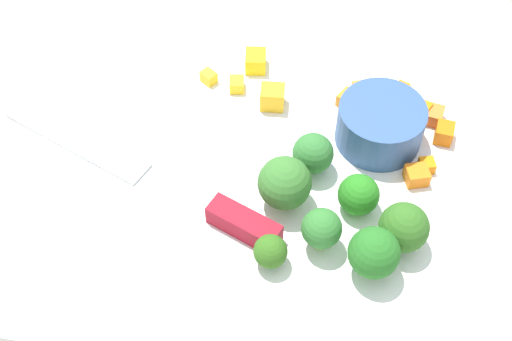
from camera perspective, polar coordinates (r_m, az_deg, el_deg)
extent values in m
plane|color=#9A9785|center=(0.58, 0.00, -1.30)|extent=(4.00, 4.00, 0.00)
cube|color=white|center=(0.58, 0.00, -0.96)|extent=(0.45, 0.35, 0.01)
cylinder|color=#32538B|center=(0.59, 10.42, 3.83)|extent=(0.08, 0.08, 0.04)
cube|color=silver|center=(0.62, -14.83, 2.53)|extent=(0.15, 0.08, 0.00)
cube|color=maroon|center=(0.54, -0.87, -4.56)|extent=(0.06, 0.04, 0.02)
cube|color=orange|center=(0.62, 15.56, 3.06)|extent=(0.02, 0.02, 0.02)
cube|color=orange|center=(0.65, 12.15, 6.68)|extent=(0.02, 0.02, 0.01)
cube|color=orange|center=(0.63, 7.70, 5.98)|extent=(0.02, 0.02, 0.01)
cube|color=orange|center=(0.59, 14.18, 0.41)|extent=(0.02, 0.02, 0.01)
cube|color=orange|center=(0.63, 13.77, 4.84)|extent=(0.02, 0.02, 0.01)
cube|color=orange|center=(0.64, 8.86, 6.64)|extent=(0.02, 0.02, 0.01)
cube|color=orange|center=(0.58, 13.38, -0.40)|extent=(0.02, 0.02, 0.01)
cube|color=orange|center=(0.63, 14.75, 4.51)|extent=(0.02, 0.02, 0.01)
cube|color=yellow|center=(0.64, -1.63, 7.25)|extent=(0.02, 0.02, 0.01)
cube|color=yellow|center=(0.62, 1.56, 6.17)|extent=(0.02, 0.02, 0.02)
cube|color=yellow|center=(0.66, -0.03, 9.20)|extent=(0.02, 0.02, 0.02)
cube|color=yellow|center=(0.65, -4.00, 7.85)|extent=(0.02, 0.02, 0.01)
cylinder|color=#96BF60|center=(0.53, 5.41, -5.82)|extent=(0.01, 0.01, 0.02)
sphere|color=#30732F|center=(0.52, 5.55, -4.87)|extent=(0.03, 0.03, 0.03)
cylinder|color=#83B856|center=(0.56, 8.47, -2.82)|extent=(0.01, 0.01, 0.01)
sphere|color=#26781D|center=(0.55, 8.63, -2.02)|extent=(0.03, 0.03, 0.03)
cylinder|color=#84B167|center=(0.53, 1.20, -7.48)|extent=(0.01, 0.01, 0.01)
sphere|color=#32631C|center=(0.52, 1.22, -6.83)|extent=(0.03, 0.03, 0.03)
cylinder|color=#91AB5C|center=(0.54, 12.03, -5.67)|extent=(0.01, 0.01, 0.01)
sphere|color=#306420|center=(0.53, 12.34, -4.70)|extent=(0.04, 0.04, 0.04)
cylinder|color=#94B558|center=(0.58, 4.72, 0.51)|extent=(0.01, 0.01, 0.01)
sphere|color=#317131|center=(0.57, 4.83, 1.45)|extent=(0.03, 0.03, 0.03)
cylinder|color=#88B958|center=(0.55, 2.36, -2.22)|extent=(0.02, 0.02, 0.01)
sphere|color=#37722D|center=(0.54, 2.43, -1.06)|extent=(0.04, 0.04, 0.04)
cylinder|color=#92BF63|center=(0.53, 9.62, -7.86)|extent=(0.01, 0.01, 0.02)
sphere|color=#256A22|center=(0.51, 9.90, -6.84)|extent=(0.04, 0.04, 0.04)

